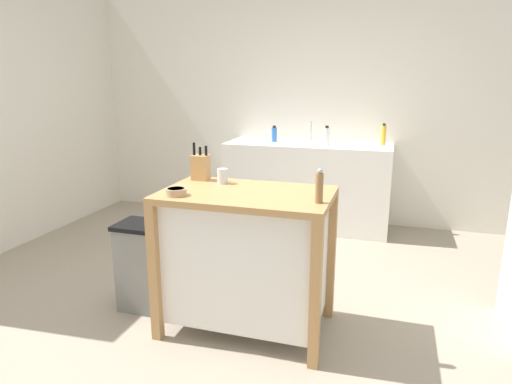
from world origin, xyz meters
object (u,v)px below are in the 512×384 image
at_px(drinking_cup, 222,176).
at_px(sink_faucet, 311,132).
at_px(pepper_grinder, 319,187).
at_px(trash_bin, 145,266).
at_px(bottle_hand_soap, 383,135).
at_px(kitchen_island, 247,254).
at_px(bowl_ceramic_wide, 176,192).
at_px(knife_block, 201,167).
at_px(bottle_spray_cleaner, 274,134).
at_px(bottle_dish_soap, 327,136).

relative_size(drinking_cup, sink_faucet, 0.45).
relative_size(pepper_grinder, sink_faucet, 0.89).
height_order(trash_bin, bottle_hand_soap, bottle_hand_soap).
height_order(kitchen_island, bowl_ceramic_wide, bowl_ceramic_wide).
distance_m(knife_block, drinking_cup, 0.19).
height_order(bowl_ceramic_wide, sink_faucet, sink_faucet).
height_order(kitchen_island, knife_block, knife_block).
bearing_deg(knife_block, kitchen_island, -29.34).
xyz_separation_m(bowl_ceramic_wide, sink_faucet, (0.34, 2.53, 0.09)).
distance_m(bowl_ceramic_wide, bottle_spray_cleaner, 2.44).
height_order(drinking_cup, pepper_grinder, pepper_grinder).
height_order(kitchen_island, bottle_spray_cleaner, bottle_spray_cleaner).
distance_m(drinking_cup, pepper_grinder, 0.75).
relative_size(knife_block, bowl_ceramic_wide, 2.05).
height_order(bowl_ceramic_wide, trash_bin, bowl_ceramic_wide).
bearing_deg(drinking_cup, bottle_spray_cleaner, 95.43).
distance_m(bowl_ceramic_wide, bottle_hand_soap, 2.74).
bearing_deg(trash_bin, bottle_hand_soap, 56.48).
distance_m(kitchen_island, bottle_dish_soap, 2.20).
xyz_separation_m(knife_block, drinking_cup, (0.18, -0.06, -0.04)).
relative_size(kitchen_island, bottle_hand_soap, 4.64).
bearing_deg(pepper_grinder, bowl_ceramic_wide, -173.99).
height_order(sink_faucet, bottle_dish_soap, sink_faucet).
height_order(kitchen_island, pepper_grinder, pepper_grinder).
xyz_separation_m(drinking_cup, pepper_grinder, (0.69, -0.29, 0.04)).
bearing_deg(trash_bin, knife_block, 28.08).
distance_m(pepper_grinder, trash_bin, 1.42).
bearing_deg(sink_faucet, trash_bin, -107.78).
bearing_deg(kitchen_island, knife_block, 150.66).
xyz_separation_m(sink_faucet, bottle_dish_soap, (0.20, -0.18, -0.02)).
height_order(knife_block, sink_faucet, knife_block).
height_order(knife_block, bottle_dish_soap, knife_block).
relative_size(knife_block, trash_bin, 0.40).
xyz_separation_m(drinking_cup, sink_faucet, (0.19, 2.15, 0.06)).
bearing_deg(bottle_hand_soap, bowl_ceramic_wide, -113.82).
bearing_deg(bottle_spray_cleaner, bowl_ceramic_wide, -88.89).
bearing_deg(bottle_hand_soap, knife_block, -118.81).
distance_m(knife_block, bottle_spray_cleaner, 2.00).
relative_size(drinking_cup, bottle_hand_soap, 0.44).
height_order(drinking_cup, sink_faucet, sink_faucet).
distance_m(bowl_ceramic_wide, bottle_dish_soap, 2.41).
bearing_deg(bottle_dish_soap, pepper_grinder, -82.52).
height_order(drinking_cup, bottle_hand_soap, bottle_hand_soap).
bearing_deg(sink_faucet, bowl_ceramic_wide, -97.66).
relative_size(trash_bin, bottle_dish_soap, 3.13).
bearing_deg(kitchen_island, trash_bin, 177.35).
relative_size(knife_block, bottle_hand_soap, 1.12).
relative_size(kitchen_island, bottle_dish_soap, 5.21).
height_order(bowl_ceramic_wide, bottle_spray_cleaner, bottle_spray_cleaner).
distance_m(sink_faucet, bottle_spray_cleaner, 0.40).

